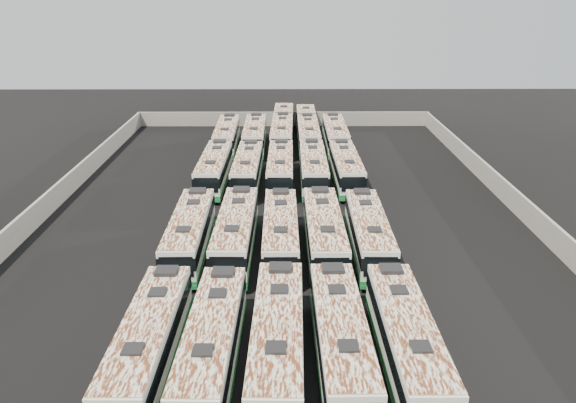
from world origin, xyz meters
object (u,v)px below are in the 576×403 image
object	(u,v)px
bus_midback_left	(248,169)
bus_midback_right	(313,168)
bus_front_far_right	(407,340)
bus_back_center	(283,128)
bus_front_right	(341,340)
bus_back_far_left	(227,136)
bus_midfront_left	(236,232)
bus_midfront_right	(324,233)
bus_back_left	(255,135)
bus_midback_far_right	(346,168)
bus_midfront_far_right	(369,233)
bus_back_right	(308,129)
bus_front_far_left	(149,342)
bus_front_center	(278,341)
bus_midfront_far_left	(190,233)
bus_midback_center	(280,168)
bus_front_left	(212,344)
bus_back_far_right	(335,135)
bus_midfront_center	(281,233)
bus_midback_far_left	(214,169)

from	to	relation	value
bus_midback_left	bus_midback_right	distance (m)	7.15
bus_front_far_right	bus_back_center	size ratio (longest dim) A/B	0.63
bus_front_right	bus_back_far_left	xyz separation A→B (m)	(-10.79, 46.14, -0.02)
bus_front_far_right	bus_midfront_left	xyz separation A→B (m)	(-10.73, 14.67, 0.05)
bus_front_right	bus_midfront_right	world-z (taller)	bus_midfront_right
bus_front_far_right	bus_back_left	bearing A→B (deg)	102.87
bus_front_far_right	bus_midback_far_right	xyz separation A→B (m)	(-0.09, 31.93, -0.02)
bus_midfront_far_right	bus_back_far_left	world-z (taller)	bus_midfront_far_right
bus_front_right	bus_back_right	xyz separation A→B (m)	(0.08, 49.59, -0.01)
bus_back_center	bus_front_far_left	bearing A→B (deg)	-97.08
bus_midfront_left	bus_midfront_right	world-z (taller)	bus_midfront_right
bus_front_far_left	bus_back_right	bearing A→B (deg)	78.34
bus_front_center	bus_midfront_far_left	bearing A→B (deg)	117.36
bus_back_left	bus_midfront_far_left	bearing A→B (deg)	-96.89
bus_front_center	bus_midback_far_right	bearing A→B (deg)	78.71
bus_midback_center	bus_midback_far_right	distance (m)	7.17
bus_front_far_left	bus_midback_left	xyz separation A→B (m)	(3.58, 31.77, -0.01)
bus_front_right	bus_midfront_right	xyz separation A→B (m)	(0.03, 14.40, 0.05)
bus_front_far_left	bus_front_far_right	world-z (taller)	bus_front_far_right
bus_front_left	bus_midback_left	size ratio (longest dim) A/B	1.00
bus_midfront_far_right	bus_back_center	xyz separation A→B (m)	(-6.98, 35.39, 0.06)
bus_back_far_left	bus_midfront_left	bearing A→B (deg)	-84.10
bus_midback_center	bus_back_center	distance (m)	18.17
bus_front_far_left	bus_back_right	distance (m)	50.91
bus_front_left	bus_back_right	world-z (taller)	bus_back_right
bus_midback_far_right	bus_back_left	size ratio (longest dim) A/B	0.99
bus_midback_center	bus_front_left	bearing A→B (deg)	-95.70
bus_front_center	bus_midfront_right	xyz separation A→B (m)	(3.56, 14.56, 0.01)
bus_front_center	bus_midback_right	bearing A→B (deg)	84.91
bus_midback_center	bus_back_far_right	size ratio (longest dim) A/B	0.99
bus_midfront_left	bus_back_center	xyz separation A→B (m)	(3.68, 35.27, -0.00)
bus_midfront_left	bus_midfront_center	distance (m)	3.60
bus_midfront_center	bus_midfront_right	size ratio (longest dim) A/B	0.97
bus_back_right	bus_back_far_right	distance (m)	4.92
bus_front_far_right	bus_back_right	size ratio (longest dim) A/B	0.65
bus_front_center	bus_front_right	xyz separation A→B (m)	(3.54, 0.16, -0.04)
bus_back_far_left	bus_back_left	distance (m)	3.71
bus_front_far_right	bus_midback_far_left	distance (m)	34.87
bus_midfront_far_left	bus_midback_far_left	world-z (taller)	bus_midfront_far_left
bus_midback_right	bus_midfront_left	bearing A→B (deg)	-112.00
bus_front_left	bus_midfront_center	xyz separation A→B (m)	(3.72, 14.80, 0.01)
bus_midfront_right	bus_midback_left	distance (m)	18.64
bus_midfront_center	bus_midback_far_left	bearing A→B (deg)	112.80
bus_midback_left	bus_back_center	world-z (taller)	bus_back_center
bus_midfront_left	bus_back_far_left	world-z (taller)	bus_midfront_left
bus_midfront_left	bus_midfront_far_right	bearing A→B (deg)	0.17
bus_midfront_left	bus_back_far_left	xyz separation A→B (m)	(-3.74, 31.55, -0.07)
bus_front_center	bus_back_right	size ratio (longest dim) A/B	0.66
bus_front_far_left	bus_front_left	world-z (taller)	bus_front_far_left
bus_back_right	bus_midback_far_left	bearing A→B (deg)	-120.98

